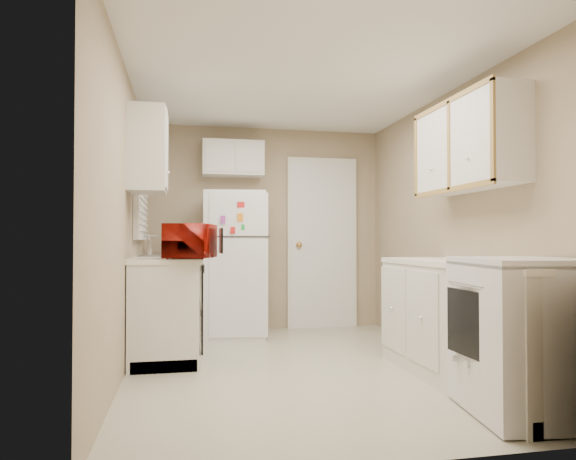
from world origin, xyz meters
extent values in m
plane|color=beige|center=(0.00, 0.00, 0.00)|extent=(3.80, 3.80, 0.00)
plane|color=white|center=(0.00, 0.00, 2.40)|extent=(3.80, 3.80, 0.00)
plane|color=tan|center=(-1.40, 0.00, 1.20)|extent=(3.80, 3.80, 0.00)
plane|color=tan|center=(1.40, 0.00, 1.20)|extent=(3.80, 3.80, 0.00)
plane|color=tan|center=(0.00, 1.90, 1.20)|extent=(2.80, 2.80, 0.00)
plane|color=tan|center=(0.00, -1.90, 1.20)|extent=(2.80, 2.80, 0.00)
cube|color=silver|center=(-1.10, 0.90, 0.45)|extent=(0.60, 1.80, 0.90)
cube|color=black|center=(-0.81, 0.30, 0.49)|extent=(0.03, 0.58, 0.72)
cube|color=gray|center=(-1.10, 1.05, 0.86)|extent=(0.54, 0.74, 0.16)
imported|color=maroon|center=(-0.89, 0.20, 1.05)|extent=(0.57, 0.40, 0.35)
imported|color=white|center=(-1.12, 1.38, 1.00)|extent=(0.10, 0.10, 0.19)
cube|color=silver|center=(-1.36, 1.05, 1.60)|extent=(0.10, 0.98, 1.08)
cube|color=silver|center=(-1.25, 0.22, 1.80)|extent=(0.30, 0.45, 0.70)
cube|color=white|center=(-0.39, 1.51, 0.79)|extent=(0.73, 0.72, 1.59)
cube|color=silver|center=(-0.40, 1.75, 2.00)|extent=(0.70, 0.30, 0.40)
cube|color=white|center=(0.70, 1.86, 1.02)|extent=(0.86, 0.06, 2.08)
cube|color=silver|center=(1.10, -0.80, 0.45)|extent=(0.60, 2.00, 0.90)
cube|color=white|center=(1.06, -1.41, 0.48)|extent=(0.74, 0.86, 0.95)
cube|color=silver|center=(1.25, -0.50, 1.80)|extent=(0.30, 1.20, 0.70)
camera|label=1|loc=(-0.95, -4.18, 1.05)|focal=32.00mm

